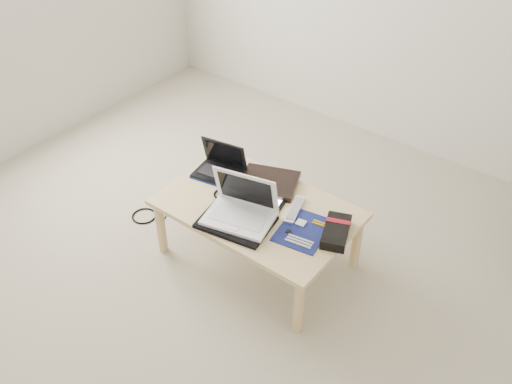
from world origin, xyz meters
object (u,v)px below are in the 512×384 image
Objects in this scene: gpu_box at (336,232)px; white_laptop at (241,208)px; coffee_table at (257,213)px; netbook at (220,167)px.

white_laptop is at bearing -157.83° from gpu_box.
netbook is at bearing 162.42° from coffee_table.
coffee_table is 0.18m from white_laptop.
netbook is at bearing 176.35° from gpu_box.
netbook is 1.11× the size of gpu_box.
gpu_box is at bearing 22.17° from white_laptop.
coffee_table is at bearing -172.47° from gpu_box.
coffee_table is 2.63× the size of white_laptop.
coffee_table is 0.49m from gpu_box.
white_laptop is (0.36, -0.25, 0.03)m from netbook.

